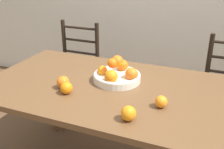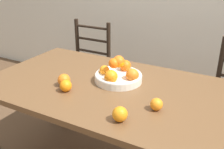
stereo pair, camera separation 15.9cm
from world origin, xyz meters
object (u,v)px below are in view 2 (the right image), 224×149
orange_loose_0 (120,114)px  orange_loose_3 (64,80)px  fruit_bowl (119,75)px  orange_loose_1 (156,104)px  orange_loose_2 (66,86)px  chair_left (86,69)px

orange_loose_0 → orange_loose_3: 0.52m
fruit_bowl → orange_loose_1: size_ratio=4.62×
orange_loose_2 → fruit_bowl: bearing=52.3°
orange_loose_1 → chair_left: chair_left is taller
orange_loose_3 → chair_left: 1.05m
orange_loose_2 → chair_left: size_ratio=0.08×
orange_loose_2 → orange_loose_1: bearing=5.6°
orange_loose_2 → chair_left: (-0.51, 0.94, -0.33)m
orange_loose_0 → orange_loose_2: size_ratio=1.05×
fruit_bowl → orange_loose_2: 0.35m
fruit_bowl → orange_loose_3: (-0.27, -0.22, -0.01)m
orange_loose_1 → orange_loose_0: bearing=-123.3°
orange_loose_1 → orange_loose_2: 0.55m
orange_loose_1 → orange_loose_3: size_ratio=0.85×
orange_loose_0 → orange_loose_2: (-0.43, 0.13, -0.00)m
fruit_bowl → orange_loose_0: 0.46m
orange_loose_1 → fruit_bowl: bearing=146.3°
orange_loose_0 → chair_left: size_ratio=0.08×
orange_loose_0 → chair_left: bearing=131.0°
chair_left → orange_loose_3: bearing=-63.2°
orange_loose_0 → chair_left: (-0.93, 1.07, -0.33)m
fruit_bowl → orange_loose_0: (0.21, -0.40, -0.01)m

